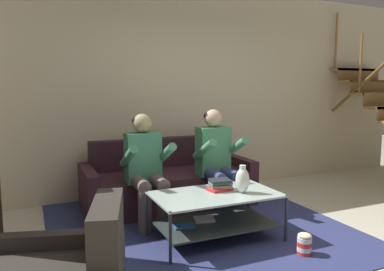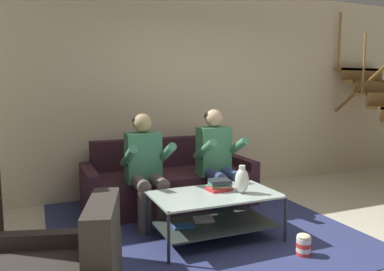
# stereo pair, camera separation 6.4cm
# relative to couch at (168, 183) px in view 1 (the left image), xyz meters

# --- Properties ---
(ground) EXTENTS (16.80, 16.80, 0.00)m
(ground) POSITION_rel_couch_xyz_m (0.31, -1.81, -0.28)
(ground) COLOR beige
(back_partition) EXTENTS (8.40, 0.12, 2.90)m
(back_partition) POSITION_rel_couch_xyz_m (0.31, 0.65, 1.17)
(back_partition) COLOR beige
(back_partition) RESTS_ON ground
(couch) EXTENTS (2.09, 0.88, 0.82)m
(couch) POSITION_rel_couch_xyz_m (0.00, 0.00, 0.00)
(couch) COLOR #391E29
(couch) RESTS_ON ground
(person_seated_left) EXTENTS (0.50, 0.58, 1.21)m
(person_seated_left) POSITION_rel_couch_xyz_m (-0.44, -0.51, 0.38)
(person_seated_left) COLOR #5E514A
(person_seated_left) RESTS_ON ground
(person_seated_right) EXTENTS (0.50, 0.58, 1.23)m
(person_seated_right) POSITION_rel_couch_xyz_m (0.44, -0.51, 0.39)
(person_seated_right) COLOR navy
(person_seated_right) RESTS_ON ground
(coffee_table) EXTENTS (1.22, 0.70, 0.47)m
(coffee_table) POSITION_rel_couch_xyz_m (0.05, -1.21, 0.03)
(coffee_table) COLOR #ADC2B8
(coffee_table) RESTS_ON ground
(area_rug) EXTENTS (3.00, 3.17, 0.01)m
(area_rug) POSITION_rel_couch_xyz_m (0.03, -0.73, -0.28)
(area_rug) COLOR navy
(area_rug) RESTS_ON ground
(vase) EXTENTS (0.14, 0.14, 0.27)m
(vase) POSITION_rel_couch_xyz_m (0.31, -1.29, 0.31)
(vase) COLOR silver
(vase) RESTS_ON coffee_table
(book_stack) EXTENTS (0.26, 0.22, 0.11)m
(book_stack) POSITION_rel_couch_xyz_m (0.15, -1.12, 0.24)
(book_stack) COLOR red
(book_stack) RESTS_ON coffee_table
(popcorn_tub) EXTENTS (0.13, 0.13, 0.20)m
(popcorn_tub) POSITION_rel_couch_xyz_m (0.62, -1.84, -0.18)
(popcorn_tub) COLOR red
(popcorn_tub) RESTS_ON ground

